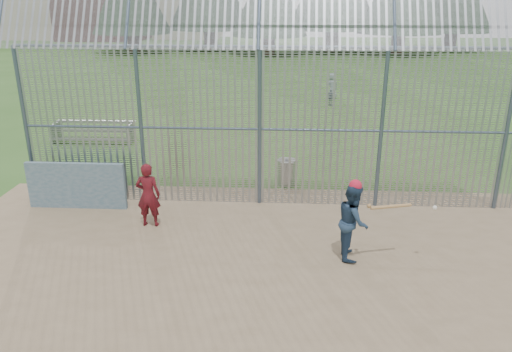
# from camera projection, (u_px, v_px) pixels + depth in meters

# --- Properties ---
(ground) EXTENTS (120.00, 120.00, 0.00)m
(ground) POSITION_uv_depth(u_px,v_px,m) (250.00, 272.00, 9.81)
(ground) COLOR #2D511E
(ground) RESTS_ON ground
(dirt_infield) EXTENTS (14.00, 10.00, 0.02)m
(dirt_infield) POSITION_uv_depth(u_px,v_px,m) (248.00, 286.00, 9.34)
(dirt_infield) COLOR #756047
(dirt_infield) RESTS_ON ground
(dugout_wall) EXTENTS (2.50, 0.12, 1.20)m
(dugout_wall) POSITION_uv_depth(u_px,v_px,m) (76.00, 186.00, 12.58)
(dugout_wall) COLOR #38566B
(dugout_wall) RESTS_ON dirt_infield
(batter) EXTENTS (0.62, 0.78, 1.59)m
(batter) POSITION_uv_depth(u_px,v_px,m) (353.00, 221.00, 10.13)
(batter) COLOR #223751
(batter) RESTS_ON dirt_infield
(onlooker) EXTENTS (0.56, 0.37, 1.53)m
(onlooker) POSITION_uv_depth(u_px,v_px,m) (148.00, 195.00, 11.55)
(onlooker) COLOR maroon
(onlooker) RESTS_ON dirt_infield
(bg_kid_standing) EXTENTS (0.79, 0.70, 1.36)m
(bg_kid_standing) POSITION_uv_depth(u_px,v_px,m) (332.00, 86.00, 26.23)
(bg_kid_standing) COLOR gray
(bg_kid_standing) RESTS_ON ground
(bg_kid_seated) EXTENTS (0.50, 0.46, 0.82)m
(bg_kid_seated) POSITION_uv_depth(u_px,v_px,m) (331.00, 97.00, 24.63)
(bg_kid_seated) COLOR slate
(bg_kid_seated) RESTS_ON ground
(batting_gear) EXTENTS (1.71, 0.42, 0.54)m
(batting_gear) POSITION_uv_depth(u_px,v_px,m) (365.00, 191.00, 9.85)
(batting_gear) COLOR red
(batting_gear) RESTS_ON ground
(trash_can) EXTENTS (0.56, 0.56, 0.82)m
(trash_can) POSITION_uv_depth(u_px,v_px,m) (286.00, 172.00, 14.27)
(trash_can) COLOR gray
(trash_can) RESTS_ON ground
(bleacher) EXTENTS (3.00, 0.95, 0.72)m
(bleacher) POSITION_uv_depth(u_px,v_px,m) (93.00, 131.00, 18.44)
(bleacher) COLOR slate
(bleacher) RESTS_ON ground
(backstop_fence) EXTENTS (20.09, 0.81, 5.30)m
(backstop_fence) POSITION_uv_depth(u_px,v_px,m) (334.00, 117.00, 12.13)
(backstop_fence) COLOR #47566B
(backstop_fence) RESTS_ON ground
(distant_buildings) EXTENTS (26.50, 10.50, 8.00)m
(distant_buildings) POSITION_uv_depth(u_px,v_px,m) (98.00, 9.00, 62.91)
(distant_buildings) COLOR brown
(distant_buildings) RESTS_ON ground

